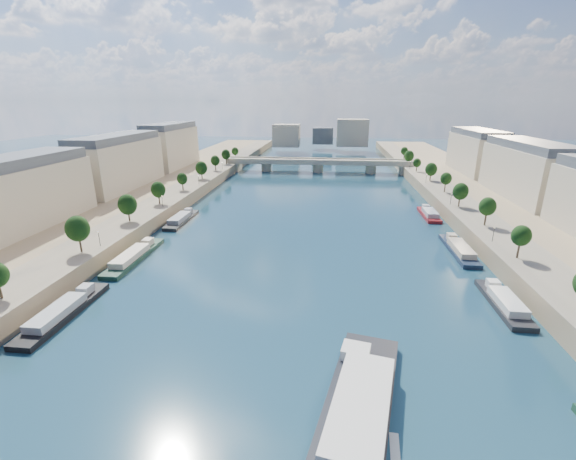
# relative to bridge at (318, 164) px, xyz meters

# --- Properties ---
(ground) EXTENTS (700.00, 700.00, 0.00)m
(ground) POSITION_rel_bridge_xyz_m (0.00, -117.25, -5.08)
(ground) COLOR #0D2A3D
(ground) RESTS_ON ground
(quay_left) EXTENTS (44.00, 520.00, 5.00)m
(quay_left) POSITION_rel_bridge_xyz_m (-72.00, -117.25, -2.58)
(quay_left) COLOR #9E8460
(quay_left) RESTS_ON ground
(quay_right) EXTENTS (44.00, 520.00, 5.00)m
(quay_right) POSITION_rel_bridge_xyz_m (72.00, -117.25, -2.58)
(quay_right) COLOR #9E8460
(quay_right) RESTS_ON ground
(pave_left) EXTENTS (14.00, 520.00, 0.10)m
(pave_left) POSITION_rel_bridge_xyz_m (-57.00, -117.25, -0.03)
(pave_left) COLOR gray
(pave_left) RESTS_ON quay_left
(pave_right) EXTENTS (14.00, 520.00, 0.10)m
(pave_right) POSITION_rel_bridge_xyz_m (57.00, -117.25, -0.03)
(pave_right) COLOR gray
(pave_right) RESTS_ON quay_right
(trees_left) EXTENTS (4.80, 268.80, 8.26)m
(trees_left) POSITION_rel_bridge_xyz_m (-55.00, -115.25, 5.39)
(trees_left) COLOR #382B1E
(trees_left) RESTS_ON ground
(trees_right) EXTENTS (4.80, 268.80, 8.26)m
(trees_right) POSITION_rel_bridge_xyz_m (55.00, -107.25, 5.39)
(trees_right) COLOR #382B1E
(trees_right) RESTS_ON ground
(lamps_left) EXTENTS (0.36, 200.36, 4.28)m
(lamps_left) POSITION_rel_bridge_xyz_m (-52.50, -127.25, 2.70)
(lamps_left) COLOR black
(lamps_left) RESTS_ON ground
(lamps_right) EXTENTS (0.36, 200.36, 4.28)m
(lamps_right) POSITION_rel_bridge_xyz_m (52.50, -112.25, 2.70)
(lamps_right) COLOR black
(lamps_right) RESTS_ON ground
(buildings_left) EXTENTS (16.00, 226.00, 23.20)m
(buildings_left) POSITION_rel_bridge_xyz_m (-85.00, -105.25, 11.37)
(buildings_left) COLOR #C1B794
(buildings_left) RESTS_ON ground
(buildings_right) EXTENTS (16.00, 226.00, 23.20)m
(buildings_right) POSITION_rel_bridge_xyz_m (85.00, -105.25, 11.37)
(buildings_right) COLOR #C1B794
(buildings_right) RESTS_ON ground
(skyline) EXTENTS (79.00, 42.00, 22.00)m
(skyline) POSITION_rel_bridge_xyz_m (3.19, 102.27, 9.57)
(skyline) COLOR #C1B794
(skyline) RESTS_ON ground
(bridge) EXTENTS (112.00, 12.00, 8.15)m
(bridge) POSITION_rel_bridge_xyz_m (0.00, 0.00, 0.00)
(bridge) COLOR #C1B79E
(bridge) RESTS_ON ground
(tour_barge) EXTENTS (15.43, 32.70, 4.28)m
(tour_barge) POSITION_rel_bridge_xyz_m (12.86, -192.21, -3.82)
(tour_barge) COLOR black
(tour_barge) RESTS_ON ground
(moored_barges_left) EXTENTS (5.00, 150.95, 3.60)m
(moored_barges_left) POSITION_rel_bridge_xyz_m (-45.50, -171.21, -4.24)
(moored_barges_left) COLOR #1B223C
(moored_barges_left) RESTS_ON ground
(moored_barges_right) EXTENTS (5.00, 160.41, 3.60)m
(moored_barges_right) POSITION_rel_bridge_xyz_m (45.50, -163.31, -4.24)
(moored_barges_right) COLOR black
(moored_barges_right) RESTS_ON ground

